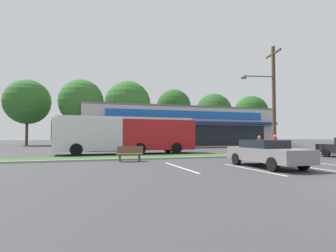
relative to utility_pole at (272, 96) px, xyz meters
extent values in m
cube|color=#2D5B23|center=(-6.35, 0.27, -4.84)|extent=(56.00, 2.20, 0.12)
cube|color=#99968C|center=(-6.35, -0.95, -4.84)|extent=(56.00, 0.24, 0.12)
cube|color=silver|center=(-10.34, -5.77, -4.89)|extent=(0.12, 4.80, 0.01)
cube|color=silver|center=(-7.40, -7.52, -4.89)|extent=(0.12, 4.80, 0.01)
cube|color=silver|center=(-4.23, -8.31, -4.89)|extent=(0.12, 4.80, 0.01)
cube|color=#BCB7AD|center=(-0.66, 21.59, -2.06)|extent=(29.28, 10.44, 5.68)
cube|color=black|center=(-0.66, 16.33, -3.19)|extent=(24.60, 0.08, 2.95)
cube|color=navy|center=(-0.66, 15.67, -1.38)|extent=(27.52, 1.40, 0.35)
cube|color=#1959AD|center=(-0.66, 16.29, -0.24)|extent=(23.42, 0.16, 1.02)
cube|color=slate|center=(-0.66, 21.59, 0.93)|extent=(29.28, 10.44, 0.30)
cylinder|color=#473323|center=(-24.35, 32.76, -2.56)|extent=(0.44, 0.44, 4.67)
sphere|color=#2D6026|center=(-24.35, 32.76, 2.68)|extent=(7.76, 7.76, 7.76)
cylinder|color=#473323|center=(-15.43, 28.55, -2.57)|extent=(0.44, 0.44, 4.65)
sphere|color=#2D6026|center=(-15.43, 28.55, 2.55)|extent=(7.45, 7.45, 7.45)
cylinder|color=#473323|center=(-7.34, 29.98, -2.70)|extent=(0.44, 0.44, 4.39)
sphere|color=#2D6026|center=(-7.34, 29.98, 2.63)|extent=(8.35, 8.35, 8.35)
cylinder|color=#473323|center=(2.49, 32.65, -2.38)|extent=(0.44, 0.44, 5.05)
sphere|color=#23511E|center=(2.49, 32.65, 2.76)|extent=(6.97, 6.97, 6.97)
cylinder|color=#473323|center=(10.21, 30.04, -2.96)|extent=(0.44, 0.44, 3.88)
sphere|color=#23511E|center=(10.21, 30.04, 1.70)|extent=(7.25, 7.25, 7.25)
cylinder|color=#473323|center=(19.87, 31.22, -2.91)|extent=(0.44, 0.44, 3.98)
sphere|color=#23511E|center=(19.87, 31.22, 1.84)|extent=(7.34, 7.34, 7.34)
cylinder|color=#4C3826|center=(0.15, -0.03, -0.34)|extent=(0.30, 0.30, 9.12)
cube|color=#4C3826|center=(0.15, -0.03, 3.62)|extent=(0.62, 2.38, 0.14)
cylinder|color=#59595B|center=(-1.12, 0.23, 1.67)|extent=(2.57, 0.62, 0.10)
ellipsoid|color=#59595B|center=(-2.40, 0.49, 1.52)|extent=(0.56, 0.32, 0.24)
cube|color=#AD191E|center=(-8.52, 5.44, -3.20)|extent=(6.79, 2.72, 2.70)
cube|color=silver|center=(-14.63, 5.28, -3.20)|extent=(5.57, 2.69, 2.70)
cube|color=silver|center=(-11.27, 5.37, -1.75)|extent=(11.79, 2.60, 0.20)
cube|color=black|center=(-11.30, 6.67, -2.71)|extent=(11.25, 0.35, 1.19)
cube|color=black|center=(-17.41, 5.21, -2.87)|extent=(0.12, 2.17, 1.51)
cylinder|color=black|center=(-15.52, 4.08, -4.40)|extent=(1.01, 0.33, 1.00)
cylinder|color=black|center=(-15.58, 6.43, -4.40)|extent=(1.01, 0.33, 1.00)
cylinder|color=black|center=(-10.32, 4.22, -4.40)|extent=(1.01, 0.33, 1.00)
cylinder|color=black|center=(-10.38, 6.56, -4.40)|extent=(1.01, 0.33, 1.00)
cylinder|color=black|center=(-6.96, 4.30, -4.40)|extent=(1.01, 0.33, 1.00)
cylinder|color=black|center=(-7.02, 6.65, -4.40)|extent=(1.01, 0.33, 1.00)
cube|color=brown|center=(-12.23, -1.87, -4.45)|extent=(1.60, 0.45, 0.06)
cube|color=brown|center=(-12.23, -2.06, -4.17)|extent=(1.60, 0.06, 0.44)
cube|color=#333338|center=(-11.62, -1.87, -4.67)|extent=(0.08, 0.36, 0.45)
cube|color=#333338|center=(-12.84, -1.87, -4.67)|extent=(0.08, 0.36, 0.45)
cube|color=slate|center=(-6.18, -7.13, -4.26)|extent=(1.76, 4.71, 0.65)
cube|color=black|center=(-6.18, -6.89, -3.73)|extent=(1.55, 2.12, 0.41)
cylinder|color=black|center=(-5.34, -8.58, -4.58)|extent=(0.22, 0.64, 0.64)
cylinder|color=black|center=(-7.01, -8.58, -4.58)|extent=(0.22, 0.64, 0.64)
cylinder|color=black|center=(-5.34, -5.67, -4.58)|extent=(0.22, 0.64, 0.64)
cylinder|color=black|center=(-7.01, -5.67, -4.58)|extent=(0.22, 0.64, 0.64)
cube|color=maroon|center=(-12.73, 10.95, -4.27)|extent=(4.15, 1.88, 0.63)
cube|color=black|center=(-12.53, 10.95, -3.72)|extent=(1.87, 1.65, 0.47)
cylinder|color=black|center=(-14.02, 10.06, -4.58)|extent=(0.64, 0.22, 0.64)
cylinder|color=black|center=(-14.02, 11.85, -4.58)|extent=(0.64, 0.22, 0.64)
cylinder|color=black|center=(-11.45, 10.06, -4.58)|extent=(0.64, 0.22, 0.64)
cylinder|color=black|center=(-11.45, 11.85, -4.58)|extent=(0.64, 0.22, 0.64)
cylinder|color=black|center=(2.52, -2.83, -4.58)|extent=(0.22, 0.64, 0.64)
cylinder|color=#1E2338|center=(-1.45, -2.03, -4.49)|extent=(0.29, 0.29, 0.81)
cylinder|color=red|center=(-1.45, -2.03, -3.76)|extent=(0.34, 0.34, 0.64)
sphere|color=tan|center=(-1.45, -2.03, -3.33)|extent=(0.22, 0.22, 0.22)
cylinder|color=#47423D|center=(-3.38, -2.78, -4.51)|extent=(0.28, 0.28, 0.78)
cylinder|color=red|center=(-3.38, -2.78, -3.81)|extent=(0.32, 0.32, 0.62)
sphere|color=tan|center=(-3.38, -2.78, -3.40)|extent=(0.21, 0.21, 0.21)
camera|label=1|loc=(-14.98, -18.39, -3.35)|focal=28.43mm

